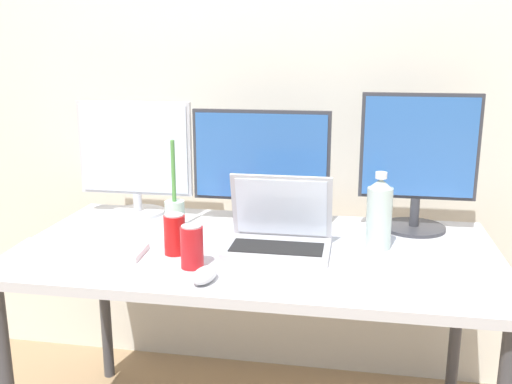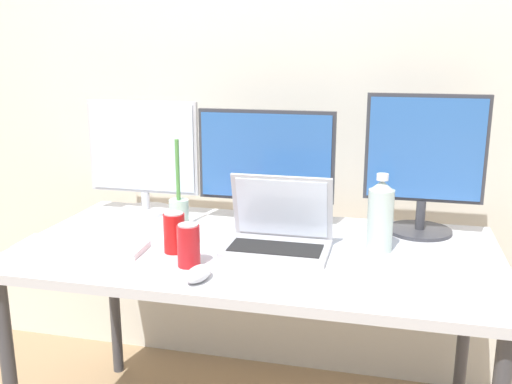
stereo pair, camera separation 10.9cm
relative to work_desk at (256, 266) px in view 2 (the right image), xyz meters
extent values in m
cube|color=silver|center=(0.00, 0.59, 0.62)|extent=(7.00, 0.08, 2.60)
cylinder|color=#424247|center=(-0.70, -0.34, -0.32)|extent=(0.04, 0.04, 0.71)
cylinder|color=#424247|center=(-0.70, 0.34, -0.32)|extent=(0.04, 0.04, 0.71)
cylinder|color=#424247|center=(0.70, 0.34, -0.32)|extent=(0.04, 0.04, 0.71)
cube|color=silver|center=(0.00, 0.00, 0.05)|extent=(1.51, 0.80, 0.03)
cylinder|color=silver|center=(-0.51, 0.30, 0.07)|extent=(0.20, 0.20, 0.01)
cylinder|color=silver|center=(-0.51, 0.30, 0.11)|extent=(0.03, 0.03, 0.07)
cube|color=silver|center=(-0.51, 0.30, 0.32)|extent=(0.44, 0.02, 0.35)
cube|color=silver|center=(-0.51, 0.28, 0.32)|extent=(0.41, 0.01, 0.32)
cylinder|color=#38383D|center=(-0.03, 0.27, 0.07)|extent=(0.19, 0.19, 0.01)
cylinder|color=#38383D|center=(-0.03, 0.27, 0.11)|extent=(0.03, 0.03, 0.07)
cube|color=#38383D|center=(-0.03, 0.27, 0.31)|extent=(0.49, 0.02, 0.32)
cube|color=#3366B2|center=(-0.03, 0.25, 0.31)|extent=(0.47, 0.01, 0.30)
cylinder|color=#38383D|center=(0.51, 0.28, 0.07)|extent=(0.22, 0.22, 0.01)
cylinder|color=#38383D|center=(0.51, 0.28, 0.13)|extent=(0.03, 0.03, 0.10)
cube|color=#38383D|center=(0.51, 0.28, 0.36)|extent=(0.39, 0.02, 0.36)
cube|color=#3366B2|center=(0.51, 0.27, 0.36)|extent=(0.37, 0.01, 0.34)
cube|color=#B7B7BC|center=(0.07, -0.04, 0.07)|extent=(0.32, 0.22, 0.02)
cube|color=black|center=(0.07, -0.05, 0.09)|extent=(0.28, 0.12, 0.00)
cube|color=#B7B7BC|center=(0.07, 0.04, 0.19)|extent=(0.32, 0.07, 0.21)
cube|color=silver|center=(0.07, 0.04, 0.19)|extent=(0.29, 0.06, 0.19)
cube|color=white|center=(-0.53, -0.15, 0.07)|extent=(0.41, 0.16, 0.02)
ellipsoid|color=silver|center=(-0.09, -0.30, 0.08)|extent=(0.07, 0.11, 0.04)
cylinder|color=silver|center=(0.38, 0.06, 0.16)|extent=(0.08, 0.08, 0.20)
cone|color=silver|center=(0.38, 0.06, 0.27)|extent=(0.07, 0.07, 0.03)
cylinder|color=white|center=(0.38, 0.06, 0.30)|extent=(0.04, 0.04, 0.02)
cylinder|color=red|center=(-0.15, -0.21, 0.12)|extent=(0.07, 0.07, 0.12)
cylinder|color=silver|center=(-0.15, -0.21, 0.19)|extent=(0.06, 0.06, 0.00)
cylinder|color=red|center=(-0.23, -0.10, 0.12)|extent=(0.07, 0.07, 0.12)
cylinder|color=silver|center=(-0.23, -0.10, 0.19)|extent=(0.06, 0.06, 0.00)
cylinder|color=#B2D1B7|center=(-0.31, 0.13, 0.11)|extent=(0.07, 0.07, 0.10)
cylinder|color=#519342|center=(-0.31, 0.13, 0.27)|extent=(0.01, 0.01, 0.21)
camera|label=1|loc=(0.30, -1.69, 0.67)|focal=40.00mm
camera|label=2|loc=(0.41, -1.67, 0.67)|focal=40.00mm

